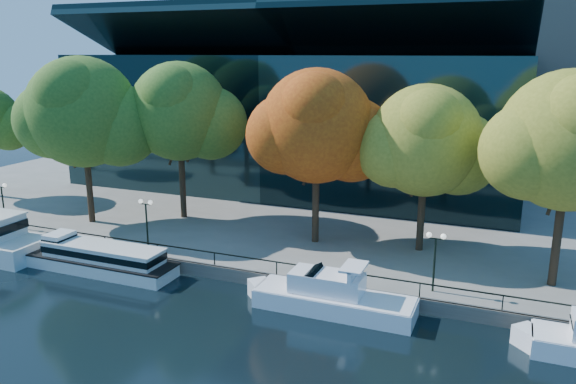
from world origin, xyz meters
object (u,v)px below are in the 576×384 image
at_px(tree_3, 319,129).
at_px(tree_4, 428,143).
at_px(tree_5, 572,144).
at_px(lamp_0, 2,194).
at_px(tour_boat, 96,257).
at_px(lamp_1, 146,212).
at_px(lamp_2, 435,248).
at_px(tree_2, 181,114).
at_px(tree_1, 84,115).
at_px(cruiser_near, 327,295).

xyz_separation_m(tree_3, tree_4, (8.36, 1.20, -0.83)).
distance_m(tree_5, lamp_0, 46.01).
bearing_deg(tour_boat, tree_4, 26.02).
bearing_deg(lamp_1, lamp_2, 0.00).
relative_size(tree_3, lamp_1, 3.52).
relative_size(tree_2, lamp_1, 3.61).
relative_size(tree_4, lamp_2, 3.24).
bearing_deg(lamp_2, tree_1, 172.56).
bearing_deg(tree_2, lamp_1, -77.61).
xyz_separation_m(tree_1, lamp_1, (9.02, -4.11, -6.94)).
bearing_deg(lamp_0, tree_2, 32.30).
distance_m(lamp_0, lamp_1, 15.39).
xyz_separation_m(tree_3, lamp_0, (-27.51, -6.51, -6.45)).
distance_m(tree_3, tree_5, 18.02).
bearing_deg(tree_3, tree_5, -7.91).
height_order(tour_boat, tree_5, tree_5).
distance_m(tree_2, tree_5, 32.15).
bearing_deg(tour_boat, tree_5, 13.02).
distance_m(tour_boat, tree_2, 15.45).
height_order(tour_boat, lamp_2, lamp_2).
distance_m(tree_1, tree_5, 38.97).
bearing_deg(tree_1, lamp_0, -147.22).
bearing_deg(tree_5, tour_boat, -166.98).
xyz_separation_m(tree_1, lamp_0, (-6.37, -4.11, -6.94)).
bearing_deg(cruiser_near, tree_5, 28.13).
bearing_deg(tree_1, lamp_2, -7.44).
distance_m(cruiser_near, lamp_1, 16.82).
bearing_deg(lamp_0, tree_1, 32.78).
relative_size(cruiser_near, tree_5, 0.80).
bearing_deg(lamp_2, tree_2, 160.63).
xyz_separation_m(cruiser_near, lamp_0, (-31.61, 3.31, 2.94)).
height_order(tree_3, lamp_0, tree_3).
bearing_deg(tree_2, tree_1, -148.13).
bearing_deg(lamp_1, lamp_0, 180.00).
bearing_deg(lamp_1, tree_5, 7.66).
bearing_deg(lamp_2, tree_4, 104.24).
distance_m(tree_2, lamp_2, 26.66).
height_order(tour_boat, tree_1, tree_1).
distance_m(tour_boat, tree_4, 26.79).
bearing_deg(cruiser_near, tree_2, 146.78).
height_order(tree_5, lamp_0, tree_5).
xyz_separation_m(tour_boat, tree_3, (14.48, 9.95, 9.31)).
bearing_deg(tour_boat, tree_1, 131.40).
xyz_separation_m(tree_5, lamp_0, (-45.35, -4.03, -6.68)).
bearing_deg(tour_boat, lamp_1, 55.53).
height_order(tree_1, tree_3, tree_1).
relative_size(tree_2, tree_3, 1.03).
bearing_deg(tree_4, tour_boat, -153.98).
relative_size(tree_5, lamp_2, 3.57).
xyz_separation_m(lamp_1, lamp_2, (22.43, 0.00, 0.00)).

